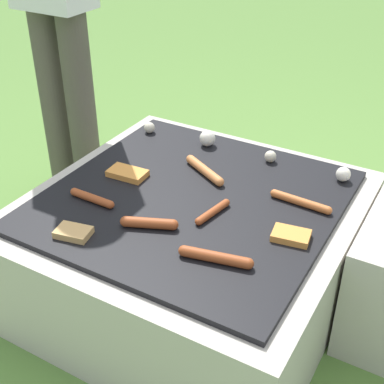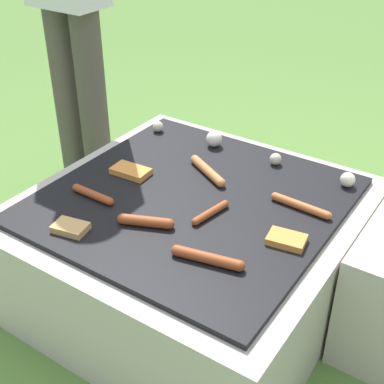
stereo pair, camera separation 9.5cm
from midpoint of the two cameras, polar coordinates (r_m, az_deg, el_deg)
ground_plane at (r=1.88m, az=-1.47°, el=-10.44°), size 14.00×14.00×0.00m
grill at (r=1.76m, az=-1.55°, el=-5.91°), size 0.97×0.97×0.38m
sausage_front_center at (r=1.77m, az=-0.19°, el=2.32°), size 0.19×0.11×0.03m
sausage_back_center at (r=1.39m, az=0.57°, el=-7.00°), size 0.20×0.07×0.03m
sausage_front_right at (r=1.52m, az=-6.38°, el=-3.35°), size 0.16×0.08×0.03m
sausage_mid_right at (r=1.66m, az=-12.23°, el=-0.67°), size 0.17×0.03×0.02m
sausage_back_right at (r=1.63m, az=9.88°, el=-1.05°), size 0.20×0.03×0.02m
sausage_mid_left at (r=1.56m, az=0.49°, el=-2.16°), size 0.05×0.15×0.02m
bread_slice_center at (r=1.49m, az=8.73°, el=-4.65°), size 0.11×0.09×0.02m
bread_slice_right at (r=1.53m, az=-14.29°, el=-4.23°), size 0.11×0.08×0.02m
bread_slice_left at (r=1.78m, az=-8.43°, el=1.96°), size 0.13×0.08×0.02m
mushroom_row at (r=1.89m, az=3.46°, el=4.76°), size 0.79×0.06×0.06m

